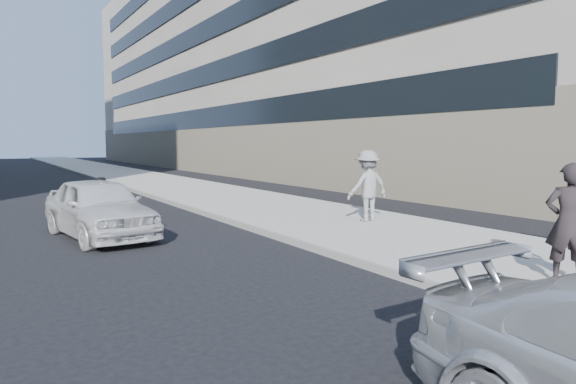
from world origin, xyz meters
TOP-DOWN VIEW (x-y plane):
  - ground at (0.00, 0.00)m, footprint 160.00×160.00m
  - near_sidewalk at (4.00, 20.00)m, footprint 5.00×120.00m
  - near_building at (17.00, 32.00)m, footprint 14.00×70.00m
  - jogger at (4.61, 4.30)m, footprint 1.31×0.79m
  - pedestrian_woman at (3.27, -2.24)m, footprint 0.81×0.81m
  - white_sedan_near at (-2.19, 6.36)m, footprint 2.35×4.60m
  - motorcycle at (-1.89, 7.45)m, footprint 0.74×2.05m

SIDE VIEW (x-z plane):
  - ground at x=0.00m, z-range 0.00..0.00m
  - near_sidewalk at x=4.00m, z-range 0.00..0.15m
  - motorcycle at x=-1.89m, z-range -0.08..1.35m
  - white_sedan_near at x=-2.19m, z-range 0.00..1.50m
  - pedestrian_woman at x=3.27m, z-range 0.15..2.04m
  - jogger at x=4.61m, z-range 0.15..2.14m
  - near_building at x=17.00m, z-range 0.00..20.00m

